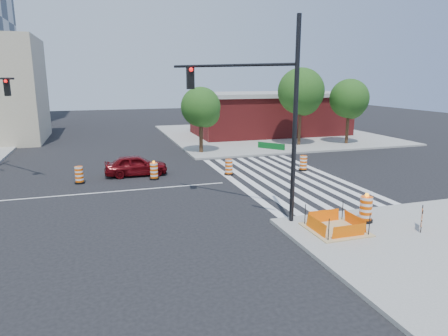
% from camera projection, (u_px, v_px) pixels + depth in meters
% --- Properties ---
extents(ground, '(120.00, 120.00, 0.00)m').
position_uv_depth(ground, '(101.00, 193.00, 21.89)').
color(ground, black).
rests_on(ground, ground).
extents(sidewalk_ne, '(22.00, 22.00, 0.15)m').
position_uv_depth(sidewalk_ne, '(269.00, 134.00, 43.89)').
color(sidewalk_ne, gray).
rests_on(sidewalk_ne, ground).
extents(crosswalk_east, '(6.75, 13.50, 0.01)m').
position_uv_depth(crosswalk_east, '(282.00, 178.00, 25.10)').
color(crosswalk_east, silver).
rests_on(crosswalk_east, ground).
extents(lane_centerline, '(14.00, 0.12, 0.01)m').
position_uv_depth(lane_centerline, '(101.00, 193.00, 21.89)').
color(lane_centerline, silver).
rests_on(lane_centerline, ground).
extents(excavation_pit, '(2.20, 2.20, 0.90)m').
position_uv_depth(excavation_pit, '(335.00, 228.00, 16.11)').
color(excavation_pit, tan).
rests_on(excavation_pit, ground).
extents(brick_storefront, '(16.50, 8.50, 4.60)m').
position_uv_depth(brick_storefront, '(270.00, 114.00, 43.39)').
color(brick_storefront, maroon).
rests_on(brick_storefront, ground).
extents(red_coupe, '(3.97, 1.64, 1.35)m').
position_uv_depth(red_coupe, '(136.00, 165.00, 25.61)').
color(red_coupe, '#5B070C').
rests_on(red_coupe, ground).
extents(signal_pole_se, '(4.12, 5.06, 8.44)m').
position_uv_depth(signal_pole_se, '(257.00, 102.00, 17.03)').
color(signal_pole_se, black).
rests_on(signal_pole_se, ground).
extents(pit_drum, '(0.65, 0.65, 1.27)m').
position_uv_depth(pit_drum, '(366.00, 210.00, 16.96)').
color(pit_drum, black).
rests_on(pit_drum, ground).
extents(barricade, '(0.57, 0.61, 0.94)m').
position_uv_depth(barricade, '(422.00, 218.00, 16.06)').
color(barricade, '#F05505').
rests_on(barricade, ground).
extents(tree_north_c, '(3.27, 3.22, 5.47)m').
position_uv_depth(tree_north_c, '(201.00, 109.00, 32.29)').
color(tree_north_c, '#382314').
rests_on(tree_north_c, ground).
extents(tree_north_d, '(4.15, 4.15, 7.06)m').
position_uv_depth(tree_north_d, '(301.00, 94.00, 35.70)').
color(tree_north_d, '#382314').
rests_on(tree_north_d, ground).
extents(tree_north_e, '(3.58, 3.58, 6.08)m').
position_uv_depth(tree_north_e, '(349.00, 101.00, 36.65)').
color(tree_north_e, '#382314').
rests_on(tree_north_e, ground).
extents(median_drum_2, '(0.60, 0.60, 1.02)m').
position_uv_depth(median_drum_2, '(79.00, 175.00, 23.74)').
color(median_drum_2, black).
rests_on(median_drum_2, ground).
extents(median_drum_3, '(0.60, 0.60, 1.18)m').
position_uv_depth(median_drum_3, '(154.00, 172.00, 24.68)').
color(median_drum_3, black).
rests_on(median_drum_3, ground).
extents(median_drum_4, '(0.60, 0.60, 1.02)m').
position_uv_depth(median_drum_4, '(229.00, 168.00, 25.81)').
color(median_drum_4, black).
rests_on(median_drum_4, ground).
extents(median_drum_5, '(0.60, 0.60, 1.02)m').
position_uv_depth(median_drum_5, '(303.00, 164.00, 27.00)').
color(median_drum_5, black).
rests_on(median_drum_5, ground).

